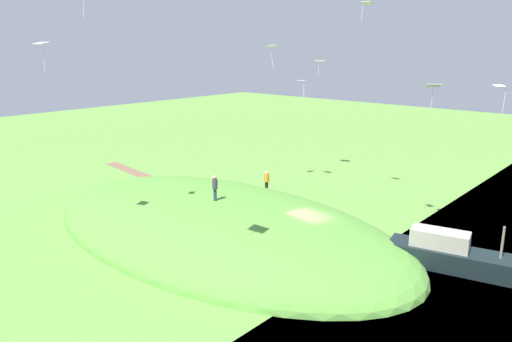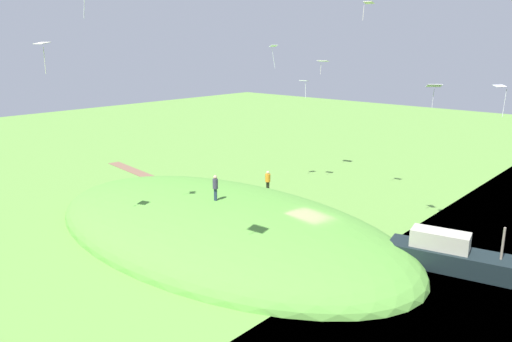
% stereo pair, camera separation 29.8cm
% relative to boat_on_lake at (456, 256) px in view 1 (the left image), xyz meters
% --- Properties ---
extents(ground_plane, '(160.00, 160.00, 0.00)m').
position_rel_boat_on_lake_xyz_m(ground_plane, '(8.77, 2.92, -0.85)').
color(ground_plane, '#62953F').
extents(grass_hill, '(31.41, 17.31, 5.15)m').
position_rel_boat_on_lake_xyz_m(grass_hill, '(15.51, 5.10, -0.85)').
color(grass_hill, '#5A9B3B').
rests_on(grass_hill, ground_plane).
extents(dirt_path, '(14.70, 3.21, 0.04)m').
position_rel_boat_on_lake_xyz_m(dirt_path, '(32.78, -0.73, -0.83)').
color(dirt_path, brown).
rests_on(dirt_path, ground_plane).
extents(boat_on_lake, '(8.73, 3.83, 3.20)m').
position_rel_boat_on_lake_xyz_m(boat_on_lake, '(0.00, 0.00, 0.00)').
color(boat_on_lake, black).
rests_on(boat_on_lake, lake_water).
extents(person_watching_kites, '(0.50, 0.50, 1.85)m').
position_rel_boat_on_lake_xyz_m(person_watching_kites, '(15.03, 5.68, 2.90)').
color(person_watching_kites, '#223244').
rests_on(person_watching_kites, grass_hill).
extents(person_with_child, '(0.60, 0.60, 1.86)m').
position_rel_boat_on_lake_xyz_m(person_with_child, '(17.66, -3.12, 1.05)').
color(person_with_child, black).
rests_on(person_with_child, grass_hill).
extents(kite_0, '(0.89, 0.71, 1.60)m').
position_rel_boat_on_lake_xyz_m(kite_0, '(18.22, -8.89, 9.11)').
color(kite_0, white).
extents(kite_1, '(0.92, 0.71, 1.79)m').
position_rel_boat_on_lake_xyz_m(kite_1, '(18.60, 15.35, 12.41)').
color(kite_1, white).
extents(kite_3, '(1.17, 1.10, 1.62)m').
position_rel_boat_on_lake_xyz_m(kite_3, '(4.04, -4.27, 9.72)').
color(kite_3, white).
extents(kite_4, '(0.78, 0.61, 1.43)m').
position_rel_boat_on_lake_xyz_m(kite_4, '(11.15, -7.48, 15.56)').
color(kite_4, '#F4E0D2').
extents(kite_6, '(0.63, 0.78, 2.10)m').
position_rel_boat_on_lake_xyz_m(kite_6, '(19.62, -6.10, 12.14)').
color(kite_6, white).
extents(kite_7, '(0.71, 0.75, 1.76)m').
position_rel_boat_on_lake_xyz_m(kite_7, '(-1.17, -0.53, 10.07)').
color(kite_7, white).
extents(kite_9, '(1.24, 0.96, 1.39)m').
position_rel_boat_on_lake_xyz_m(kite_9, '(19.52, -13.78, 10.83)').
color(kite_9, white).
extents(mooring_post, '(0.14, 0.14, 1.10)m').
position_rel_boat_on_lake_xyz_m(mooring_post, '(5.38, 4.44, -0.30)').
color(mooring_post, brown).
rests_on(mooring_post, ground_plane).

